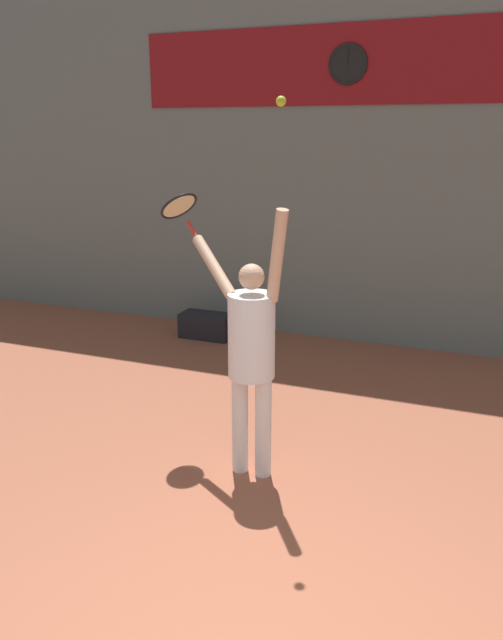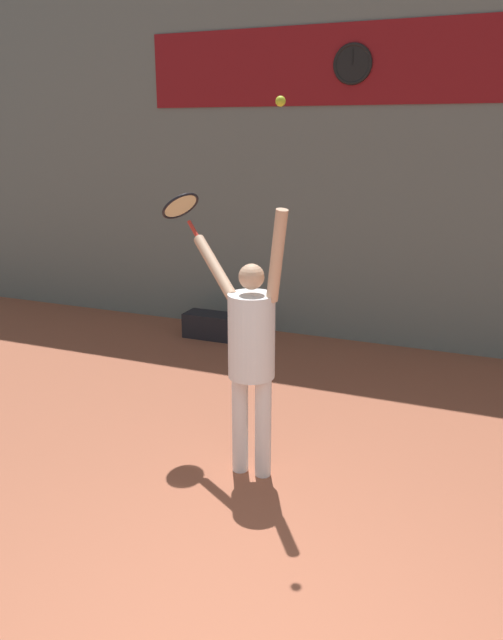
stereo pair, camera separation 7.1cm
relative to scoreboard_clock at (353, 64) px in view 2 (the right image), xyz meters
The scene contains 7 objects.
back_wall 1.34m from the scoreboard_clock, ahead, with size 18.00×0.10×5.00m.
sponsor_banner 0.96m from the scoreboard_clock, ahead, with size 7.28×0.02×0.92m.
scoreboard_clock is the anchor object (origin of this frame).
tennis_player 4.29m from the scoreboard_clock, 87.26° to the right, with size 1.00×0.61×2.17m.
tennis_racket 3.47m from the scoreboard_clock, 101.79° to the right, with size 0.42×0.42×0.38m.
tennis_ball 3.78m from the scoreboard_clock, 83.31° to the right, with size 0.07×0.07×0.07m.
equipment_bag 3.71m from the scoreboard_clock, 161.42° to the right, with size 0.70×0.35×0.33m.
Camera 2 is at (0.94, -2.06, 2.68)m, focal length 35.00 mm.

